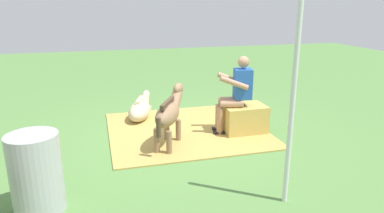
{
  "coord_description": "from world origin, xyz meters",
  "views": [
    {
      "loc": [
        1.31,
        5.69,
        2.27
      ],
      "look_at": [
        -0.22,
        0.11,
        0.55
      ],
      "focal_mm": 33.11,
      "sensor_mm": 36.0,
      "label": 1
    }
  ],
  "objects_px": {
    "hay_bale": "(244,119)",
    "soda_bottle": "(257,118)",
    "person_seated": "(236,91)",
    "pony_standing": "(169,113)",
    "tent_pole_left": "(292,103)",
    "water_barrel": "(36,174)",
    "pony_lying": "(140,109)"
  },
  "relations": [
    {
      "from": "hay_bale",
      "to": "soda_bottle",
      "type": "bearing_deg",
      "value": -142.36
    },
    {
      "from": "hay_bale",
      "to": "person_seated",
      "type": "height_order",
      "value": "person_seated"
    },
    {
      "from": "pony_standing",
      "to": "tent_pole_left",
      "type": "relative_size",
      "value": 0.51
    },
    {
      "from": "soda_bottle",
      "to": "hay_bale",
      "type": "bearing_deg",
      "value": 37.64
    },
    {
      "from": "pony_standing",
      "to": "tent_pole_left",
      "type": "height_order",
      "value": "tent_pole_left"
    },
    {
      "from": "soda_bottle",
      "to": "person_seated",
      "type": "bearing_deg",
      "value": 26.85
    },
    {
      "from": "hay_bale",
      "to": "water_barrel",
      "type": "xyz_separation_m",
      "value": [
        3.21,
        1.72,
        0.21
      ]
    },
    {
      "from": "person_seated",
      "to": "tent_pole_left",
      "type": "relative_size",
      "value": 0.57
    },
    {
      "from": "hay_bale",
      "to": "tent_pole_left",
      "type": "bearing_deg",
      "value": 78.85
    },
    {
      "from": "hay_bale",
      "to": "water_barrel",
      "type": "relative_size",
      "value": 0.83
    },
    {
      "from": "hay_bale",
      "to": "person_seated",
      "type": "bearing_deg",
      "value": -8.41
    },
    {
      "from": "pony_lying",
      "to": "soda_bottle",
      "type": "height_order",
      "value": "pony_lying"
    },
    {
      "from": "hay_bale",
      "to": "soda_bottle",
      "type": "xyz_separation_m",
      "value": [
        -0.4,
        -0.31,
        -0.11
      ]
    },
    {
      "from": "pony_lying",
      "to": "soda_bottle",
      "type": "relative_size",
      "value": 4.73
    },
    {
      "from": "person_seated",
      "to": "tent_pole_left",
      "type": "distance_m",
      "value": 2.36
    },
    {
      "from": "pony_standing",
      "to": "soda_bottle",
      "type": "xyz_separation_m",
      "value": [
        -1.82,
        -0.55,
        -0.41
      ]
    },
    {
      "from": "person_seated",
      "to": "pony_standing",
      "type": "xyz_separation_m",
      "value": [
        1.25,
        0.26,
        -0.22
      ]
    },
    {
      "from": "tent_pole_left",
      "to": "pony_standing",
      "type": "bearing_deg",
      "value": -64.6
    },
    {
      "from": "person_seated",
      "to": "hay_bale",
      "type": "bearing_deg",
      "value": 171.59
    },
    {
      "from": "hay_bale",
      "to": "soda_bottle",
      "type": "distance_m",
      "value": 0.52
    },
    {
      "from": "pony_standing",
      "to": "soda_bottle",
      "type": "distance_m",
      "value": 1.94
    },
    {
      "from": "hay_bale",
      "to": "tent_pole_left",
      "type": "xyz_separation_m",
      "value": [
        0.45,
        2.27,
        0.96
      ]
    },
    {
      "from": "person_seated",
      "to": "soda_bottle",
      "type": "bearing_deg",
      "value": -153.15
    },
    {
      "from": "hay_bale",
      "to": "pony_standing",
      "type": "xyz_separation_m",
      "value": [
        1.41,
        0.24,
        0.3
      ]
    },
    {
      "from": "person_seated",
      "to": "pony_standing",
      "type": "height_order",
      "value": "person_seated"
    },
    {
      "from": "tent_pole_left",
      "to": "pony_lying",
      "type": "bearing_deg",
      "value": -70.76
    },
    {
      "from": "person_seated",
      "to": "pony_lying",
      "type": "distance_m",
      "value": 2.07
    },
    {
      "from": "person_seated",
      "to": "water_barrel",
      "type": "height_order",
      "value": "person_seated"
    },
    {
      "from": "water_barrel",
      "to": "tent_pole_left",
      "type": "height_order",
      "value": "tent_pole_left"
    },
    {
      "from": "person_seated",
      "to": "soda_bottle",
      "type": "relative_size",
      "value": 4.84
    },
    {
      "from": "soda_bottle",
      "to": "water_barrel",
      "type": "bearing_deg",
      "value": 29.33
    },
    {
      "from": "hay_bale",
      "to": "pony_lying",
      "type": "bearing_deg",
      "value": -37.32
    }
  ]
}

